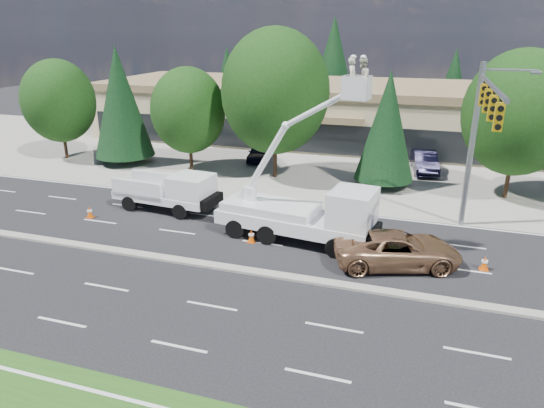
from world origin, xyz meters
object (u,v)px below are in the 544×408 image
(utility_pickup, at_px, (171,195))
(bucket_truck, at_px, (310,205))
(minivan, at_px, (397,249))
(signal_mast, at_px, (479,126))

(utility_pickup, relative_size, bucket_truck, 0.68)
(utility_pickup, xyz_separation_m, minivan, (13.76, -3.36, -0.17))
(signal_mast, bearing_deg, utility_pickup, -177.02)
(signal_mast, height_order, bucket_truck, bucket_truck)
(bucket_truck, bearing_deg, utility_pickup, 174.81)
(signal_mast, distance_m, minivan, 7.46)
(utility_pickup, bearing_deg, signal_mast, 7.87)
(bucket_truck, distance_m, minivan, 4.87)
(signal_mast, relative_size, bucket_truck, 1.07)
(bucket_truck, xyz_separation_m, minivan, (4.54, -1.28, -1.24))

